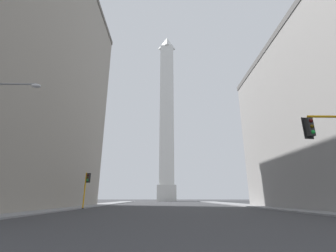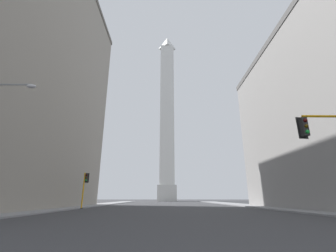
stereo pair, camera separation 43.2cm
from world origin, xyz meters
name	(u,v)px [view 1 (the left image)]	position (x,y,z in m)	size (l,w,h in m)	color
sidewalk_left	(74,207)	(-14.92, 34.02, 0.07)	(5.00, 113.39, 0.15)	gray
sidewalk_right	(267,207)	(14.92, 34.02, 0.07)	(5.00, 113.39, 0.15)	gray
obelisk	(167,113)	(0.00, 94.49, 38.83)	(7.88, 7.88, 80.85)	silver
traffic_light_mid_left	(86,185)	(-12.20, 30.14, 3.22)	(0.77, 0.51, 4.87)	orange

